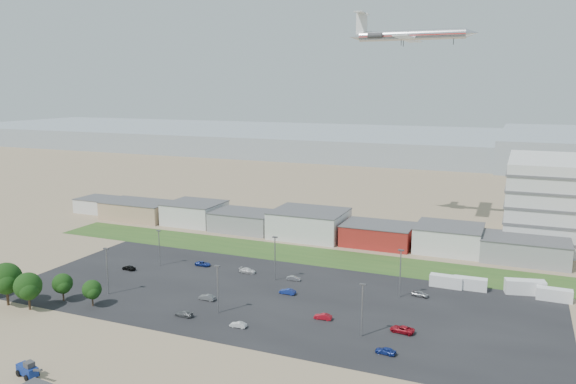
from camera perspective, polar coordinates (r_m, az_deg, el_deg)
The scene contains 33 objects.
ground at distance 112.31m, azimuth -8.13°, elevation -13.50°, with size 700.00×700.00×0.00m, color #897057.
parking_lot at distance 126.51m, azimuth -1.42°, elevation -10.56°, with size 120.00×50.00×0.01m, color black.
grass_strip at distance 156.27m, azimuth 1.74°, elevation -6.40°, with size 160.00×16.00×0.02m, color #2A511E.
hills_backdrop at distance 404.87m, azimuth 20.82°, elevation 4.05°, with size 700.00×200.00×9.00m, color gray, non-canonical shape.
building_row at distance 178.46m, azimuth -1.15°, elevation -2.92°, with size 170.00×20.00×8.00m, color silver, non-canonical shape.
telehandler at distance 102.92m, azimuth -24.97°, elevation -15.93°, with size 6.56×2.19×2.73m, color navy, non-canonical shape.
box_trailer_a at distance 136.67m, azimuth 15.77°, elevation -8.72°, with size 7.39×2.31×2.77m, color silver, non-canonical shape.
box_trailer_b at distance 136.69m, azimuth 18.02°, elevation -8.84°, with size 7.40×2.31×2.78m, color silver, non-canonical shape.
box_trailer_c at distance 138.12m, azimuth 22.93°, elevation -8.88°, with size 8.55×2.67×3.21m, color silver, non-canonical shape.
box_trailer_d at distance 136.61m, azimuth 25.43°, elevation -9.39°, with size 7.28×2.27×2.73m, color silver, non-canonical shape.
tree_left at distance 133.92m, azimuth -26.72°, elevation -8.13°, with size 7.03×7.03×10.55m, color black, non-canonical shape.
tree_mid at distance 129.63m, azimuth -24.89°, elevation -8.93°, with size 6.04×6.04×9.05m, color black, non-canonical shape.
tree_right at distance 132.23m, azimuth -21.92°, elevation -8.81°, with size 4.63×4.63×6.94m, color black, non-canonical shape.
tree_near at distance 127.14m, azimuth -19.29°, elevation -9.51°, with size 4.32×4.32×6.47m, color black, non-canonical shape.
lightpole_front_l at distance 132.39m, azimuth -17.87°, elevation -7.67°, with size 1.25×0.52×10.66m, color slate, non-canonical shape.
lightpole_front_m at distance 117.09m, azimuth -7.15°, elevation -9.78°, with size 1.19×0.49×10.09m, color slate, non-canonical shape.
lightpole_front_r at distance 106.71m, azimuth 7.54°, elevation -11.82°, with size 1.20×0.50×10.23m, color slate, non-canonical shape.
lightpole_back_l at distance 149.70m, azimuth -12.94°, elevation -5.57°, with size 1.10×0.46×9.39m, color slate, non-canonical shape.
lightpole_back_m at distance 134.93m, azimuth -1.33°, elevation -6.78°, with size 1.27×0.53×10.78m, color slate, non-canonical shape.
lightpole_back_r at distance 126.70m, azimuth 11.33°, elevation -8.13°, with size 1.28×0.53×10.86m, color slate, non-canonical shape.
airliner at distance 186.43m, azimuth 12.42°, elevation 15.31°, with size 40.43×27.56×11.94m, color silver, non-canonical shape.
parked_car_0 at distance 111.17m, azimuth 11.51°, elevation -13.51°, with size 2.13×4.62×1.28m, color maroon.
parked_car_1 at distance 114.88m, azimuth 3.57°, elevation -12.52°, with size 1.26×3.62×1.19m, color maroon.
parked_car_2 at distance 102.61m, azimuth 9.89°, elevation -15.60°, with size 1.46×3.63×1.24m, color navy.
parked_car_3 at distance 117.94m, azimuth -10.53°, elevation -12.06°, with size 1.61×3.97×1.15m, color #595B5E.
parked_car_4 at distance 125.50m, azimuth -8.22°, elevation -10.54°, with size 1.34×3.84×1.27m, color #595B5E.
parked_car_5 at distance 149.09m, azimuth -15.87°, elevation -7.41°, with size 1.49×3.70×1.26m, color black.
parked_car_6 at distance 141.74m, azimuth -4.13°, elevation -7.97°, with size 1.73×4.25×1.23m, color silver.
parked_car_7 at distance 127.62m, azimuth -0.06°, elevation -10.07°, with size 1.31×3.76×1.24m, color navy.
parked_car_8 at distance 129.49m, azimuth 13.27°, elevation -10.04°, with size 1.52×3.77×1.29m, color #A5A5AA.
parked_car_9 at distance 148.45m, azimuth -8.65°, elevation -7.22°, with size 1.90×4.12×1.15m, color navy.
parked_car_11 at distance 136.09m, azimuth 0.57°, elevation -8.77°, with size 1.16×3.32×1.09m, color #A5A5AA.
parked_car_13 at distance 111.65m, azimuth -5.08°, elevation -13.28°, with size 1.15×3.29×1.08m, color silver.
Camera 1 is at (53.58, -87.55, 45.58)m, focal length 35.00 mm.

